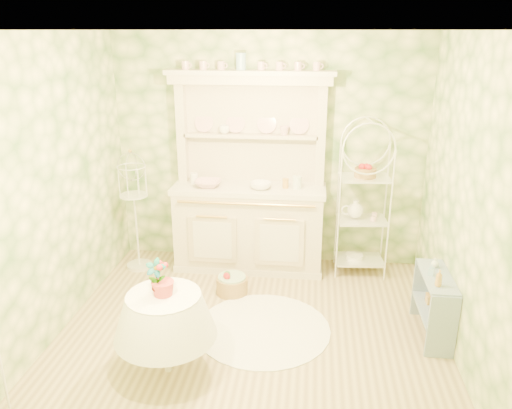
# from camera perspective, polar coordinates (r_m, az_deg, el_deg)

# --- Properties ---
(floor) EXTENTS (3.60, 3.60, 0.00)m
(floor) POSITION_cam_1_polar(r_m,az_deg,el_deg) (4.77, -0.72, -15.20)
(floor) COLOR tan
(floor) RESTS_ON ground
(ceiling) EXTENTS (3.60, 3.60, 0.00)m
(ceiling) POSITION_cam_1_polar(r_m,az_deg,el_deg) (3.93, -0.89, 19.31)
(ceiling) COLOR white
(ceiling) RESTS_ON floor
(wall_left) EXTENTS (3.60, 3.60, 0.00)m
(wall_left) POSITION_cam_1_polar(r_m,az_deg,el_deg) (4.72, -23.00, 1.13)
(wall_left) COLOR #F8F2B3
(wall_left) RESTS_ON floor
(wall_right) EXTENTS (3.60, 3.60, 0.00)m
(wall_right) POSITION_cam_1_polar(r_m,az_deg,el_deg) (4.32, 23.62, -0.58)
(wall_right) COLOR #F8F2B3
(wall_right) RESTS_ON floor
(wall_back) EXTENTS (3.60, 3.60, 0.00)m
(wall_back) POSITION_cam_1_polar(r_m,az_deg,el_deg) (5.88, 1.46, 6.01)
(wall_back) COLOR #F8F2B3
(wall_back) RESTS_ON floor
(wall_front) EXTENTS (3.60, 3.60, 0.00)m
(wall_front) POSITION_cam_1_polar(r_m,az_deg,el_deg) (2.54, -6.12, -12.86)
(wall_front) COLOR #F8F2B3
(wall_front) RESTS_ON floor
(kitchen_dresser) EXTENTS (1.87, 0.61, 2.29)m
(kitchen_dresser) POSITION_cam_1_polar(r_m,az_deg,el_deg) (5.68, -0.82, 3.41)
(kitchen_dresser) COLOR beige
(kitchen_dresser) RESTS_ON floor
(bakers_rack) EXTENTS (0.56, 0.42, 1.71)m
(bakers_rack) POSITION_cam_1_polar(r_m,az_deg,el_deg) (5.76, 12.13, 0.17)
(bakers_rack) COLOR white
(bakers_rack) RESTS_ON floor
(side_shelf) EXTENTS (0.26, 0.68, 0.58)m
(side_shelf) POSITION_cam_1_polar(r_m,az_deg,el_deg) (4.96, 19.61, -11.01)
(side_shelf) COLOR #8196B1
(side_shelf) RESTS_ON floor
(round_table) EXTENTS (0.80, 0.80, 0.73)m
(round_table) POSITION_cam_1_polar(r_m,az_deg,el_deg) (4.27, -10.25, -14.20)
(round_table) COLOR white
(round_table) RESTS_ON floor
(birdcage_stand) EXTENTS (0.36, 0.36, 1.50)m
(birdcage_stand) POSITION_cam_1_polar(r_m,az_deg,el_deg) (5.94, -13.68, -0.44)
(birdcage_stand) COLOR white
(birdcage_stand) RESTS_ON floor
(floor_basket) EXTENTS (0.46, 0.46, 0.23)m
(floor_basket) POSITION_cam_1_polar(r_m,az_deg,el_deg) (5.46, -2.76, -8.97)
(floor_basket) COLOR #A37F47
(floor_basket) RESTS_ON floor
(lace_rug) EXTENTS (1.33, 1.33, 0.01)m
(lace_rug) POSITION_cam_1_polar(r_m,az_deg,el_deg) (4.91, 0.81, -13.98)
(lace_rug) COLOR white
(lace_rug) RESTS_ON floor
(bowl_floral) EXTENTS (0.31, 0.31, 0.07)m
(bowl_floral) POSITION_cam_1_polar(r_m,az_deg,el_deg) (5.72, -5.49, 2.12)
(bowl_floral) COLOR white
(bowl_floral) RESTS_ON kitchen_dresser
(bowl_white) EXTENTS (0.32, 0.32, 0.08)m
(bowl_white) POSITION_cam_1_polar(r_m,az_deg,el_deg) (5.62, 0.53, 1.87)
(bowl_white) COLOR white
(bowl_white) RESTS_ON kitchen_dresser
(cup_left) EXTENTS (0.13, 0.13, 0.10)m
(cup_left) POSITION_cam_1_polar(r_m,az_deg,el_deg) (5.77, -3.64, 8.38)
(cup_left) COLOR white
(cup_left) RESTS_ON kitchen_dresser
(cup_right) EXTENTS (0.14, 0.14, 0.10)m
(cup_right) POSITION_cam_1_polar(r_m,az_deg,el_deg) (5.69, 3.25, 8.23)
(cup_right) COLOR white
(cup_right) RESTS_ON kitchen_dresser
(potted_geranium) EXTENTS (0.17, 0.12, 0.31)m
(potted_geranium) POSITION_cam_1_polar(r_m,az_deg,el_deg) (4.01, -11.29, -8.55)
(potted_geranium) COLOR #3F7238
(potted_geranium) RESTS_ON round_table
(bottle_amber) EXTENTS (0.07, 0.07, 0.15)m
(bottle_amber) POSITION_cam_1_polar(r_m,az_deg,el_deg) (4.60, 20.16, -8.00)
(bottle_amber) COLOR #BC8B36
(bottle_amber) RESTS_ON side_shelf
(bottle_blue) EXTENTS (0.06, 0.06, 0.10)m
(bottle_blue) POSITION_cam_1_polar(r_m,az_deg,el_deg) (4.79, 19.39, -7.20)
(bottle_blue) COLOR #8EBAD7
(bottle_blue) RESTS_ON side_shelf
(bottle_glass) EXTENTS (0.09, 0.09, 0.09)m
(bottle_glass) POSITION_cam_1_polar(r_m,az_deg,el_deg) (4.95, 19.76, -6.42)
(bottle_glass) COLOR silver
(bottle_glass) RESTS_ON side_shelf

